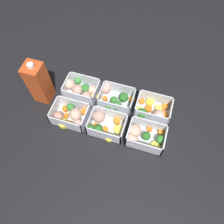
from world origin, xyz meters
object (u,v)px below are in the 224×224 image
Objects in this scene: container_near_center at (103,124)px; container_near_right at (142,136)px; container_far_left at (81,89)px; container_near_left at (71,116)px; container_far_right at (153,111)px; container_far_center at (115,98)px; juice_carton at (39,83)px.

container_near_center is 0.91× the size of container_near_right.
container_near_center is at bearing -41.33° from container_far_left.
container_far_left is at bearing 93.94° from container_near_left.
container_near_right is at bearing -97.61° from container_far_right.
container_far_left is 0.15m from container_far_center.
container_far_left is at bearing 179.76° from container_far_center.
container_far_right is at bearing -1.88° from container_far_left.
container_near_center is 0.82× the size of container_far_left.
container_near_left is at bearing -158.74° from container_far_right.
container_near_left is 0.18m from juice_carton.
container_near_left is 0.32m from container_far_right.
juice_carton is at bearing -173.27° from container_far_right.
juice_carton is (-0.15, 0.06, 0.07)m from container_near_left.
container_far_center is (0.01, 0.12, 0.00)m from container_near_center.
container_near_center is at bearing 0.92° from container_near_left.
container_far_left and container_far_right have the same top height.
container_far_right is 0.46m from juice_carton.
container_near_center is 0.12m from container_far_center.
container_far_right is (0.31, -0.01, -0.00)m from container_far_left.
container_far_center is at bearing 12.18° from juice_carton.
container_near_left is 0.13m from container_near_center.
container_far_center is at bearing -0.24° from container_far_left.
container_far_center is (0.14, 0.13, 0.00)m from container_near_left.
container_near_right is (0.15, -0.00, 0.00)m from container_near_center.
container_far_center is 0.30m from juice_carton.
container_near_right is at bearing -8.63° from juice_carton.
container_far_left is at bearing 178.12° from container_far_right.
container_near_right is 0.94× the size of container_far_center.
juice_carton is (-0.28, 0.06, 0.07)m from container_near_center.
juice_carton is (-0.43, 0.07, 0.07)m from container_near_right.
container_far_center and container_far_right have the same top height.
container_far_right is at bearing -3.44° from container_far_center.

